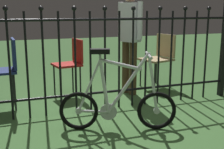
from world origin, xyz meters
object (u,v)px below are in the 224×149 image
object	(u,v)px
chair_navy	(5,66)
chair_tan	(160,55)
bicycle	(118,103)
chair_red	(71,61)
person_visitor	(130,32)

from	to	relation	value
chair_navy	chair_tan	bearing A→B (deg)	7.19
chair_tan	chair_navy	bearing A→B (deg)	-172.81
bicycle	chair_navy	distance (m)	1.63
bicycle	chair_tan	bearing A→B (deg)	48.47
bicycle	chair_red	xyz separation A→B (m)	(-0.17, 1.49, 0.22)
chair_navy	chair_tan	xyz separation A→B (m)	(2.41, 0.30, -0.03)
bicycle	chair_tan	world-z (taller)	bicycle
chair_tan	chair_red	world-z (taller)	chair_tan
chair_red	person_visitor	distance (m)	0.97
chair_tan	person_visitor	xyz separation A→B (m)	(-0.65, -0.23, 0.42)
chair_navy	person_visitor	world-z (taller)	person_visitor
bicycle	chair_red	size ratio (longest dim) A/B	1.43
bicycle	person_visitor	size ratio (longest dim) A/B	0.75
bicycle	person_visitor	distance (m)	1.56
chair_navy	person_visitor	distance (m)	1.80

